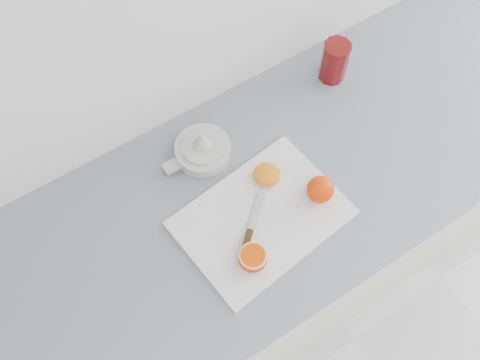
# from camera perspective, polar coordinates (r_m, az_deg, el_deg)

# --- Properties ---
(counter) EXTENTS (2.42, 0.64, 0.89)m
(counter) POSITION_cam_1_polar(r_m,az_deg,el_deg) (1.76, 5.14, -5.44)
(counter) COLOR white
(counter) RESTS_ON ground
(cutting_board) EXTENTS (0.41, 0.32, 0.01)m
(cutting_board) POSITION_cam_1_polar(r_m,az_deg,el_deg) (1.28, 2.33, -4.06)
(cutting_board) COLOR white
(cutting_board) RESTS_ON counter
(whole_orange) EXTENTS (0.07, 0.07, 0.07)m
(whole_orange) POSITION_cam_1_polar(r_m,az_deg,el_deg) (1.28, 8.57, -1.00)
(whole_orange) COLOR #F02F06
(whole_orange) RESTS_ON cutting_board
(half_orange) EXTENTS (0.07, 0.07, 0.04)m
(half_orange) POSITION_cam_1_polar(r_m,az_deg,el_deg) (1.22, 1.40, -8.32)
(half_orange) COLOR #F02F06
(half_orange) RESTS_ON cutting_board
(squeezed_shell) EXTENTS (0.07, 0.07, 0.03)m
(squeezed_shell) POSITION_cam_1_polar(r_m,az_deg,el_deg) (1.31, 2.90, 0.61)
(squeezed_shell) COLOR orange
(squeezed_shell) RESTS_ON cutting_board
(paring_knife) EXTENTS (0.15, 0.13, 0.01)m
(paring_knife) POSITION_cam_1_polar(r_m,az_deg,el_deg) (1.25, 0.83, -6.29)
(paring_knife) COLOR #432D12
(paring_knife) RESTS_ON cutting_board
(citrus_juicer) EXTENTS (0.18, 0.14, 0.10)m
(citrus_juicer) POSITION_cam_1_polar(r_m,az_deg,el_deg) (1.35, -4.05, 3.30)
(citrus_juicer) COLOR silver
(citrus_juicer) RESTS_ON counter
(red_tumbler) EXTENTS (0.07, 0.07, 0.12)m
(red_tumbler) POSITION_cam_1_polar(r_m,az_deg,el_deg) (1.49, 10.00, 12.24)
(red_tumbler) COLOR maroon
(red_tumbler) RESTS_ON counter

